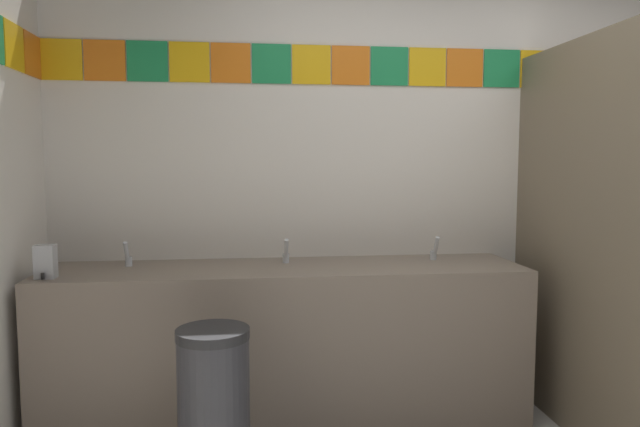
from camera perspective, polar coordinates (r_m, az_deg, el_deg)
The scene contains 7 objects.
wall_back at distance 3.46m, azimuth 12.05°, elevation 3.38°, with size 4.46×0.09×2.53m.
vanity_counter at distance 3.10m, azimuth -3.27°, elevation -12.62°, with size 2.48×0.58×0.83m.
faucet_left at distance 3.14m, azimuth -18.68°, elevation -4.13°, with size 0.04×0.10×0.14m.
faucet_center at distance 3.08m, azimuth -3.42°, elevation -4.04°, with size 0.04×0.10×0.14m.
faucet_right at distance 3.24m, azimuth 11.38°, elevation -3.68°, with size 0.04×0.10×0.14m.
soap_dispenser at distance 2.98m, azimuth -25.77°, elevation -4.36°, with size 0.09×0.09×0.16m.
trash_bin at distance 2.51m, azimuth -10.55°, elevation -18.95°, with size 0.30×0.30×0.70m.
Camera 1 is at (-1.12, -1.64, 1.37)m, focal length 31.99 mm.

